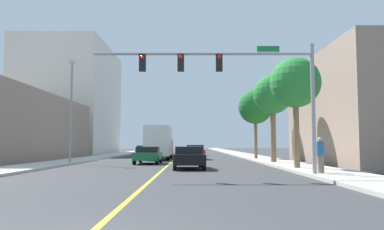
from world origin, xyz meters
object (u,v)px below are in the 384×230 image
traffic_signal_mast (237,76)px  street_lamp (71,105)px  delivery_truck (159,142)px  car_green (148,155)px  car_black (189,157)px  car_gray (194,151)px  car_yellow (144,151)px  car_red (195,152)px  palm_far (256,107)px  pedestrian (321,155)px  palm_mid (273,96)px  palm_near (296,84)px

traffic_signal_mast → street_lamp: (-11.74, 11.58, -0.27)m
delivery_truck → traffic_signal_mast: bearing=-75.2°
street_lamp → car_green: street_lamp is taller
car_black → car_gray: bearing=86.5°
car_yellow → car_green: bearing=-84.4°
car_red → car_yellow: 9.96m
car_black → car_yellow: car_black is taller
palm_far → car_red: bearing=169.7°
car_red → pedestrian: (6.09, -20.21, 0.27)m
car_red → delivery_truck: (-3.61, -0.25, 0.98)m
traffic_signal_mast → palm_far: bearing=78.1°
traffic_signal_mast → car_yellow: bearing=105.8°
palm_mid → palm_far: (-0.15, 7.49, -0.23)m
traffic_signal_mast → palm_far: 20.07m
palm_near → palm_mid: 7.50m
traffic_signal_mast → car_black: 7.62m
delivery_truck → palm_near: bearing=-59.0°
palm_far → car_black: size_ratio=1.47×
palm_mid → car_yellow: 21.10m
car_red → palm_far: bearing=-12.6°
car_black → car_yellow: 23.36m
car_gray → delivery_truck: (-3.62, -11.13, 1.04)m
car_red → car_gray: size_ratio=1.10×
palm_near → delivery_truck: (-9.64, 15.85, -3.50)m
palm_far → car_green: bearing=-142.2°
street_lamp → palm_far: street_lamp is taller
street_lamp → palm_mid: size_ratio=1.16×
palm_mid → delivery_truck: 13.42m
traffic_signal_mast → street_lamp: bearing=135.4°
pedestrian → street_lamp: bearing=157.3°
car_gray → pedestrian: (6.07, -31.10, 0.33)m
street_lamp → palm_far: (15.88, 8.06, 0.62)m
palm_far → car_black: bearing=-115.6°
pedestrian → delivery_truck: bearing=127.9°
traffic_signal_mast → street_lamp: 16.49m
palm_near → car_gray: size_ratio=1.71×
car_green → car_black: size_ratio=0.93×
car_yellow → palm_far: bearing=-38.8°
palm_near → car_yellow: (-12.17, 23.93, -4.53)m
pedestrian → car_red: bearing=118.8°
traffic_signal_mast → street_lamp: size_ratio=1.34×
car_green → delivery_truck: (0.14, 8.47, 1.04)m
palm_mid → delivery_truck: bearing=139.6°
palm_near → pedestrian: size_ratio=3.82×
pedestrian → car_gray: bearing=113.1°
street_lamp → pedestrian: (15.90, -11.05, -3.59)m
palm_near → car_yellow: 27.23m
car_black → car_gray: (0.51, 25.72, -0.03)m
car_yellow → pedestrian: 30.60m
car_green → palm_mid: bearing=1.3°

